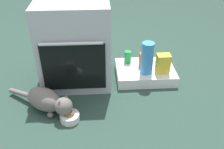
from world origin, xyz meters
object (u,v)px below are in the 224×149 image
Objects in this scene: oven at (75,43)px; soda_can at (128,57)px; food_bowl at (70,117)px; cat at (47,100)px; sauce_jar at (143,60)px; snack_bag at (163,64)px; water_bottle at (147,58)px; pantry_cabinet at (145,72)px.

oven is 6.34× the size of soda_can.
food_bowl is 0.25× the size of cat.
sauce_jar is (0.83, 0.48, 0.06)m from cat.
oven reaches higher than snack_bag.
soda_can is at bearing 127.58° from water_bottle.
cat is at bearing 145.94° from food_bowl.
sauce_jar is at bearing 96.08° from water_bottle.
snack_bag is (0.14, -0.08, 0.14)m from pantry_cabinet.
water_bottle is at bearing -52.42° from soda_can.
water_bottle reaches higher than snack_bag.
food_bowl is 0.82× the size of snack_bag.
oven is 1.39× the size of pantry_cabinet.
snack_bag is (0.15, -0.00, -0.06)m from water_bottle.
cat is (-0.18, 0.12, 0.07)m from food_bowl.
pantry_cabinet is at bearing -1.22° from oven.
cat is at bearing -159.88° from snack_bag.
sauce_jar is at bearing -30.43° from soda_can.
water_bottle is 1.67× the size of snack_bag.
water_bottle is (-0.01, -0.08, 0.20)m from pantry_cabinet.
oven is 5.13× the size of food_bowl.
food_bowl is 0.85m from water_bottle.
pantry_cabinet is at bearing 150.24° from snack_bag.
oven is 0.66m from water_bottle.
water_bottle is (0.64, -0.09, -0.13)m from oven.
sauce_jar is 0.78× the size of snack_bag.
oven reaches higher than water_bottle.
soda_can is at bearing 52.70° from food_bowl.
oven is 5.43× the size of sauce_jar.
oven reaches higher than food_bowl.
snack_bag is at bearing 54.18° from cat.
oven is 1.30× the size of cat.
water_bottle is (0.67, 0.49, 0.22)m from food_bowl.
soda_can reaches higher than food_bowl.
oven is 2.54× the size of water_bottle.
cat reaches higher than pantry_cabinet.
water_bottle is at bearing -8.29° from oven.
oven is 0.68m from food_bowl.
snack_bag reaches higher than pantry_cabinet.
pantry_cabinet is 0.13m from sauce_jar.
pantry_cabinet is at bearing 84.43° from water_bottle.
water_bottle reaches higher than cat.
oven is 0.54m from soda_can.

